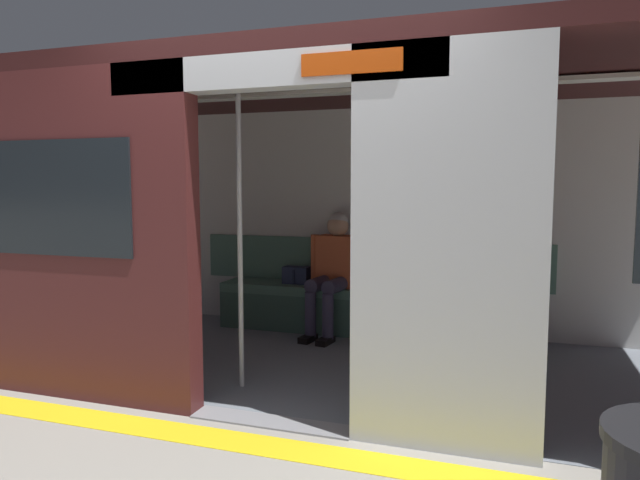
{
  "coord_description": "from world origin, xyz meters",
  "views": [
    {
      "loc": [
        -1.35,
        3.11,
        1.45
      ],
      "look_at": [
        0.1,
        -1.22,
        1.01
      ],
      "focal_mm": 32.15,
      "sensor_mm": 36.0,
      "label": 1
    }
  ],
  "objects_px": {
    "book": "(369,286)",
    "grab_pole_door": "(240,236)",
    "bench_seat": "(360,299)",
    "train_car": "(321,175)",
    "handbag": "(296,275)",
    "grab_pole_far": "(368,239)",
    "person_seated": "(334,265)"
  },
  "relations": [
    {
      "from": "train_car",
      "to": "bench_seat",
      "type": "relative_size",
      "value": 2.24
    },
    {
      "from": "train_car",
      "to": "handbag",
      "type": "relative_size",
      "value": 24.62
    },
    {
      "from": "handbag",
      "to": "grab_pole_door",
      "type": "distance_m",
      "value": 1.81
    },
    {
      "from": "grab_pole_far",
      "to": "handbag",
      "type": "bearing_deg",
      "value": -55.38
    },
    {
      "from": "bench_seat",
      "to": "book",
      "type": "relative_size",
      "value": 13.01
    },
    {
      "from": "bench_seat",
      "to": "book",
      "type": "distance_m",
      "value": 0.16
    },
    {
      "from": "bench_seat",
      "to": "person_seated",
      "type": "height_order",
      "value": "person_seated"
    },
    {
      "from": "handbag",
      "to": "grab_pole_far",
      "type": "bearing_deg",
      "value": 124.62
    },
    {
      "from": "book",
      "to": "bench_seat",
      "type": "bearing_deg",
      "value": 49.36
    },
    {
      "from": "person_seated",
      "to": "grab_pole_door",
      "type": "bearing_deg",
      "value": 82.83
    },
    {
      "from": "grab_pole_door",
      "to": "train_car",
      "type": "bearing_deg",
      "value": -119.85
    },
    {
      "from": "bench_seat",
      "to": "book",
      "type": "xyz_separation_m",
      "value": [
        -0.07,
        -0.08,
        0.12
      ]
    },
    {
      "from": "book",
      "to": "grab_pole_door",
      "type": "bearing_deg",
      "value": 72.69
    },
    {
      "from": "book",
      "to": "train_car",
      "type": "bearing_deg",
      "value": 81.98
    },
    {
      "from": "book",
      "to": "handbag",
      "type": "bearing_deg",
      "value": 1.17
    },
    {
      "from": "train_car",
      "to": "grab_pole_door",
      "type": "xyz_separation_m",
      "value": [
        0.38,
        0.66,
        -0.44
      ]
    },
    {
      "from": "train_car",
      "to": "person_seated",
      "type": "distance_m",
      "value": 1.28
    },
    {
      "from": "book",
      "to": "grab_pole_door",
      "type": "height_order",
      "value": "grab_pole_door"
    },
    {
      "from": "train_car",
      "to": "handbag",
      "type": "xyz_separation_m",
      "value": [
        0.61,
        -1.04,
        -0.99
      ]
    },
    {
      "from": "grab_pole_door",
      "to": "grab_pole_far",
      "type": "height_order",
      "value": "same"
    },
    {
      "from": "grab_pole_door",
      "to": "handbag",
      "type": "bearing_deg",
      "value": -82.43
    },
    {
      "from": "train_car",
      "to": "bench_seat",
      "type": "xyz_separation_m",
      "value": [
        -0.07,
        -0.99,
        -1.18
      ]
    },
    {
      "from": "person_seated",
      "to": "handbag",
      "type": "height_order",
      "value": "person_seated"
    },
    {
      "from": "person_seated",
      "to": "grab_pole_far",
      "type": "bearing_deg",
      "value": 114.7
    },
    {
      "from": "person_seated",
      "to": "handbag",
      "type": "distance_m",
      "value": 0.46
    },
    {
      "from": "train_car",
      "to": "grab_pole_door",
      "type": "height_order",
      "value": "train_car"
    },
    {
      "from": "person_seated",
      "to": "grab_pole_far",
      "type": "relative_size",
      "value": 0.54
    },
    {
      "from": "grab_pole_door",
      "to": "grab_pole_far",
      "type": "xyz_separation_m",
      "value": [
        -0.91,
        -0.06,
        0.0
      ]
    },
    {
      "from": "book",
      "to": "grab_pole_far",
      "type": "relative_size",
      "value": 0.1
    },
    {
      "from": "person_seated",
      "to": "book",
      "type": "relative_size",
      "value": 5.4
    },
    {
      "from": "person_seated",
      "to": "grab_pole_door",
      "type": "xyz_separation_m",
      "value": [
        0.2,
        1.6,
        0.41
      ]
    },
    {
      "from": "grab_pole_door",
      "to": "grab_pole_far",
      "type": "distance_m",
      "value": 0.91
    }
  ]
}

